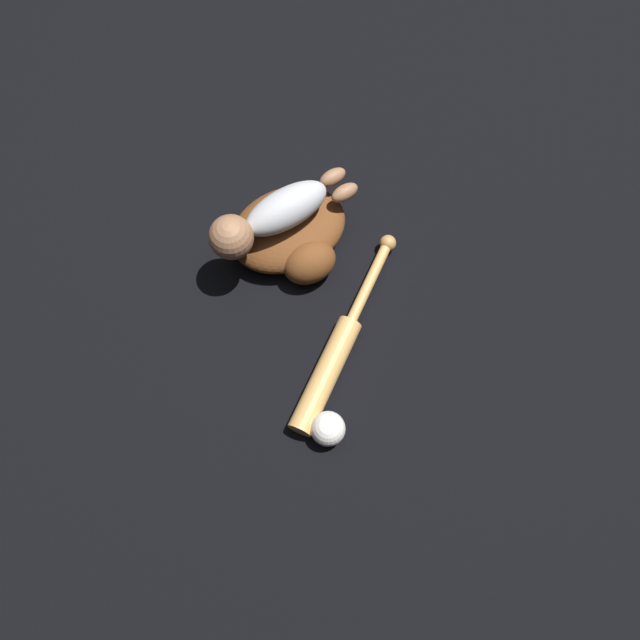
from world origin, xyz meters
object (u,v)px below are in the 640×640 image
baby_figure (271,217)px  baseball (328,429)px  baseball_glove (292,235)px  baseball_bat (336,353)px

baby_figure → baseball: size_ratio=4.94×
baseball_glove → baseball_bat: size_ratio=0.68×
baby_figure → baseball_bat: 0.35m
baseball_glove → baseball_bat: baseball_glove is taller
baseball → baby_figure: bearing=-118.9°
baseball_glove → baby_figure: size_ratio=0.91×
baby_figure → baseball_bat: bearing=72.8°
baseball_glove → baseball_bat: bearing=65.0°
baseball_bat → baseball_glove: bearing=-115.0°
baseball → baseball_bat: bearing=-140.7°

